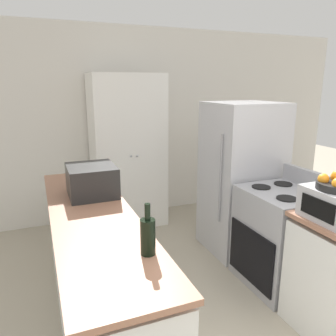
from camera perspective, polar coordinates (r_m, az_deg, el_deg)
The scene contains 9 objects.
wall_back at distance 4.62m, azimuth -7.29°, elevation 7.46°, with size 7.00×0.06×2.60m.
counter_left at distance 2.75m, azimuth -12.55°, elevation -16.69°, with size 0.60×2.45×0.91m.
pantry_cabinet at distance 4.33m, azimuth -7.02°, elevation 2.85°, with size 0.92×0.60×1.98m.
stove at distance 3.29m, azimuth 19.01°, elevation -11.30°, with size 0.66×0.71×1.07m.
refrigerator at distance 3.74m, azimuth 12.61°, elevation -1.73°, with size 0.76×0.70×1.67m.
microwave at distance 2.89m, azimuth -13.10°, elevation -2.12°, with size 0.40×0.44×0.26m.
wine_bottle at distance 1.87m, azimuth -3.53°, elevation -11.64°, with size 0.09×0.09×0.30m.
toaster_oven at distance 2.57m, azimuth 26.94°, elevation -5.82°, with size 0.31×0.41×0.23m.
fruit_bowl at distance 2.53m, azimuth 27.28°, elevation -2.42°, with size 0.26×0.26×0.14m.
Camera 1 is at (-1.16, -1.02, 1.85)m, focal length 35.00 mm.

